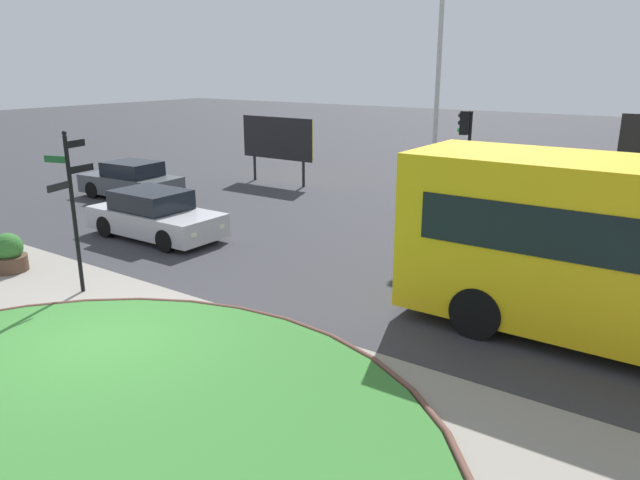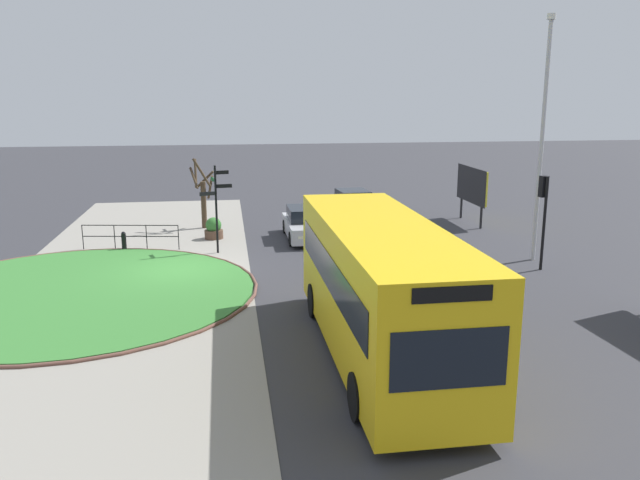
{
  "view_description": "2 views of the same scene",
  "coord_description": "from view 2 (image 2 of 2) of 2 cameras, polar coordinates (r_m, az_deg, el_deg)",
  "views": [
    {
      "loc": [
        9.07,
        -5.92,
        4.98
      ],
      "look_at": [
        2.28,
        3.76,
        1.49
      ],
      "focal_mm": 33.43,
      "sensor_mm": 36.0,
      "label": 1
    },
    {
      "loc": [
        23.26,
        1.8,
        6.46
      ],
      "look_at": [
        1.99,
        4.93,
        1.49
      ],
      "focal_mm": 35.84,
      "sensor_mm": 36.0,
      "label": 2
    }
  ],
  "objects": [
    {
      "name": "grass_kerb_ring",
      "position": [
        22.54,
        -20.96,
        -4.39
      ],
      "size": [
        11.95,
        11.95,
        0.11
      ],
      "primitive_type": "torus",
      "color": "brown",
      "rests_on": "ground"
    },
    {
      "name": "billboard_right",
      "position": [
        33.05,
        13.41,
        4.72
      ],
      "size": [
        3.72,
        0.16,
        2.85
      ],
      "rotation": [
        0.0,
        0.0,
        -0.0
      ],
      "color": "black",
      "rests_on": "ground"
    },
    {
      "name": "planter_near_signpost",
      "position": [
        29.23,
        -9.47,
        0.95
      ],
      "size": [
        0.83,
        0.83,
        0.99
      ],
      "color": "brown",
      "rests_on": "ground"
    },
    {
      "name": "sidewalk_paving",
      "position": [
        24.39,
        -16.38,
        -2.87
      ],
      "size": [
        32.0,
        8.56,
        0.02
      ],
      "primitive_type": "cube",
      "color": "gray",
      "rests_on": "ground"
    },
    {
      "name": "traffic_light_near",
      "position": [
        24.89,
        19.32,
        3.29
      ],
      "size": [
        0.49,
        0.29,
        3.5
      ],
      "rotation": [
        0.0,
        0.0,
        3.28
      ],
      "color": "black",
      "rests_on": "ground"
    },
    {
      "name": "lamppost_tall",
      "position": [
        25.98,
        19.24,
        8.94
      ],
      "size": [
        0.32,
        0.32,
        9.29
      ],
      "color": "#B7B7BC",
      "rests_on": "ground"
    },
    {
      "name": "signpost_directional",
      "position": [
        26.27,
        -9.23,
        3.38
      ],
      "size": [
        0.78,
        1.31,
        3.64
      ],
      "color": "black",
      "rests_on": "ground"
    },
    {
      "name": "car_far_lane",
      "position": [
        34.3,
        2.89,
        3.25
      ],
      "size": [
        4.15,
        2.06,
        1.41
      ],
      "rotation": [
        0.0,
        0.0,
        3.22
      ],
      "color": "#474C51",
      "rests_on": "ground"
    },
    {
      "name": "car_near_lane",
      "position": [
        28.86,
        -1.22,
        1.41
      ],
      "size": [
        4.28,
        1.89,
        1.42
      ],
      "rotation": [
        0.0,
        0.0,
        0.01
      ],
      "color": "#B7B7BC",
      "rests_on": "ground"
    },
    {
      "name": "street_tree_bare",
      "position": [
        31.42,
        -10.42,
        3.97
      ],
      "size": [
        1.2,
        1.2,
        3.47
      ],
      "color": "#423323",
      "rests_on": "ground"
    },
    {
      "name": "ground",
      "position": [
        24.2,
        -12.35,
        -2.78
      ],
      "size": [
        120.0,
        120.0,
        0.0
      ],
      "primitive_type": "plane",
      "color": "#333338"
    },
    {
      "name": "bollard_foreground",
      "position": [
        27.87,
        -17.11,
        -0.09
      ],
      "size": [
        0.2,
        0.2,
        0.82
      ],
      "color": "black",
      "rests_on": "ground"
    },
    {
      "name": "railing_grass_edge",
      "position": [
        27.92,
        -16.58,
        0.54
      ],
      "size": [
        0.67,
        4.03,
        1.07
      ],
      "rotation": [
        0.0,
        0.0,
        4.55
      ],
      "color": "black",
      "rests_on": "ground"
    },
    {
      "name": "bus_yellow",
      "position": [
        15.79,
        5.44,
        -4.2
      ],
      "size": [
        9.68,
        2.74,
        3.37
      ],
      "rotation": [
        0.0,
        0.0,
        0.01
      ],
      "color": "yellow",
      "rests_on": "ground"
    },
    {
      "name": "grass_island",
      "position": [
        22.54,
        -20.96,
        -4.4
      ],
      "size": [
        11.64,
        11.64,
        0.1
      ],
      "primitive_type": "cylinder",
      "color": "#387A33",
      "rests_on": "ground"
    }
  ]
}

